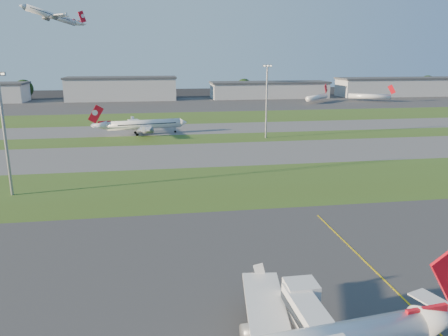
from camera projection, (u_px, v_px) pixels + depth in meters
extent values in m
plane|color=black|center=(369.00, 307.00, 51.91)|extent=(700.00, 700.00, 0.00)
cube|color=#333335|center=(369.00, 307.00, 51.91)|extent=(300.00, 70.00, 0.01)
cube|color=#3C531B|center=(263.00, 184.00, 101.61)|extent=(300.00, 34.00, 0.01)
cube|color=#515154|center=(237.00, 153.00, 133.15)|extent=(300.00, 32.00, 0.01)
cube|color=#3C531B|center=(224.00, 138.00, 157.05)|extent=(300.00, 18.00, 0.01)
cube|color=#515154|center=(215.00, 128.00, 178.08)|extent=(300.00, 26.00, 0.01)
cube|color=#3C531B|center=(206.00, 117.00, 209.62)|extent=(300.00, 40.00, 0.01)
cube|color=#333335|center=(194.00, 104.00, 266.96)|extent=(400.00, 80.00, 0.01)
cube|color=gold|center=(408.00, 303.00, 52.68)|extent=(0.25, 60.00, 0.02)
cube|color=silver|center=(301.00, 295.00, 46.97)|extent=(3.40, 3.00, 3.00)
cylinder|color=gray|center=(306.00, 325.00, 45.76)|extent=(0.70, 0.70, 3.20)
cube|color=black|center=(305.00, 335.00, 46.08)|extent=(2.20, 1.20, 0.70)
cube|color=silver|center=(266.00, 310.00, 45.38)|extent=(5.78, 13.94, 1.39)
cylinder|color=slate|center=(261.00, 332.00, 43.42)|extent=(4.00, 2.49, 2.07)
cylinder|color=silver|center=(144.00, 124.00, 163.48)|extent=(27.34, 8.20, 3.44)
cube|color=red|center=(96.00, 114.00, 156.83)|extent=(5.84, 1.35, 6.85)
cube|color=silver|center=(139.00, 123.00, 169.92)|extent=(9.28, 14.06, 1.40)
cube|color=silver|center=(145.00, 129.00, 156.69)|extent=(4.96, 13.82, 1.40)
cylinder|color=slate|center=(143.00, 126.00, 168.79)|extent=(4.11, 2.72, 2.08)
cylinder|color=slate|center=(148.00, 130.00, 159.19)|extent=(4.11, 2.72, 2.08)
cylinder|color=silver|center=(51.00, 15.00, 246.28)|extent=(25.55, 18.71, 3.59)
cube|color=red|center=(80.00, 9.00, 256.86)|extent=(5.28, 3.68, 7.15)
cube|color=silver|center=(58.00, 15.00, 241.65)|extent=(13.34, 12.67, 1.46)
cube|color=silver|center=(47.00, 17.00, 252.38)|extent=(8.78, 14.77, 1.46)
cylinder|color=slate|center=(54.00, 18.00, 242.46)|extent=(4.50, 4.01, 2.17)
cylinder|color=slate|center=(47.00, 19.00, 250.24)|extent=(4.50, 4.01, 2.17)
cylinder|color=silver|center=(317.00, 97.00, 272.98)|extent=(20.75, 20.54, 3.20)
cube|color=red|center=(326.00, 88.00, 281.91)|extent=(3.89, 3.85, 6.16)
cylinder|color=silver|center=(369.00, 96.00, 279.61)|extent=(24.50, 14.93, 3.20)
cube|color=red|center=(392.00, 89.00, 274.38)|extent=(4.72, 2.67, 6.16)
cylinder|color=gray|center=(5.00, 138.00, 90.09)|extent=(0.60, 0.60, 25.00)
cylinder|color=gray|center=(267.00, 103.00, 154.28)|extent=(0.60, 0.60, 25.00)
cube|color=gray|center=(267.00, 66.00, 151.04)|extent=(3.20, 0.50, 0.80)
cube|color=#FFF2CC|center=(267.00, 66.00, 151.04)|extent=(2.80, 0.70, 0.35)
cube|color=#93949A|center=(122.00, 89.00, 287.02)|extent=(70.00, 22.00, 14.00)
cube|color=#383A3F|center=(121.00, 78.00, 285.11)|extent=(71.40, 23.00, 1.20)
cube|color=#93949A|center=(269.00, 91.00, 302.76)|extent=(80.00, 22.00, 10.00)
cube|color=#383A3F|center=(269.00, 82.00, 301.35)|extent=(81.60, 23.00, 1.20)
cube|color=#93949A|center=(402.00, 88.00, 317.75)|extent=(95.00, 22.00, 12.00)
cube|color=#383A3F|center=(403.00, 78.00, 316.09)|extent=(96.90, 23.00, 1.20)
cylinder|color=black|center=(25.00, 96.00, 292.66)|extent=(1.00, 1.00, 4.40)
sphere|color=black|center=(24.00, 89.00, 291.41)|extent=(12.10, 12.10, 12.10)
cylinder|color=black|center=(160.00, 95.00, 302.65)|extent=(1.00, 1.00, 3.60)
sphere|color=black|center=(160.00, 89.00, 301.63)|extent=(9.90, 9.90, 9.90)
cylinder|color=black|center=(244.00, 93.00, 314.59)|extent=(1.00, 1.00, 4.20)
sphere|color=black|center=(244.00, 87.00, 313.40)|extent=(11.55, 11.55, 11.55)
cylinder|color=black|center=(343.00, 93.00, 324.16)|extent=(1.00, 1.00, 3.80)
sphere|color=black|center=(344.00, 87.00, 323.08)|extent=(10.45, 10.45, 10.45)
cylinder|color=black|center=(426.00, 90.00, 338.55)|extent=(1.00, 1.00, 4.60)
sphere|color=black|center=(427.00, 84.00, 337.25)|extent=(12.65, 12.65, 12.65)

